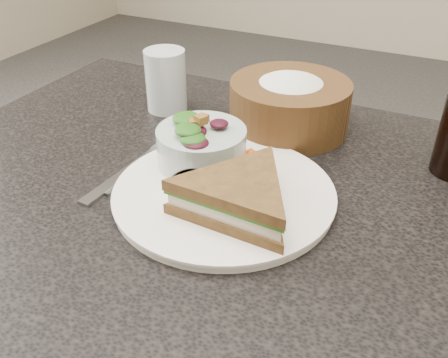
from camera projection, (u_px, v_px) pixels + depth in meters
dinner_plate at (224, 194)px, 0.67m from camera, size 0.29×0.29×0.01m
sandwich at (239, 197)px, 0.61m from camera, size 0.20×0.20×0.05m
salad_bowl at (201, 140)px, 0.70m from camera, size 0.17×0.17×0.07m
dressing_ramekin at (193, 191)px, 0.63m from camera, size 0.06×0.06×0.03m
orange_wedge at (251, 155)px, 0.72m from camera, size 0.08×0.08×0.02m
fork at (127, 172)px, 0.72m from camera, size 0.03×0.19×0.00m
knife at (151, 162)px, 0.74m from camera, size 0.03×0.20×0.00m
bread_basket at (290, 97)px, 0.81m from camera, size 0.25×0.25×0.11m
water_glass at (166, 81)px, 0.88m from camera, size 0.08×0.08×0.11m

